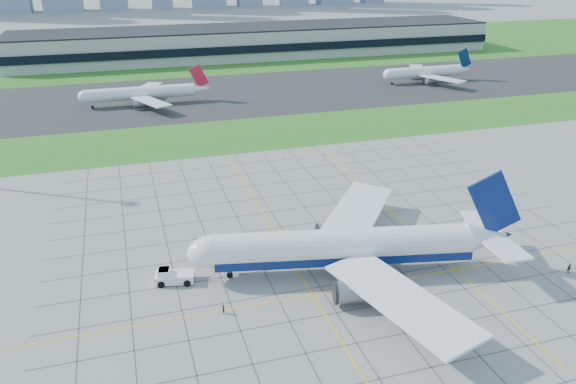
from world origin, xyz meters
name	(u,v)px	position (x,y,z in m)	size (l,w,h in m)	color
ground	(362,280)	(0.00, 0.00, 0.00)	(1400.00, 1400.00, 0.00)	#969691
grass_median	(247,134)	(0.00, 90.00, 0.02)	(700.00, 35.00, 0.04)	#226B1E
asphalt_taxiway	(216,95)	(0.00, 145.00, 0.03)	(700.00, 75.00, 0.04)	#383838
grass_far	(182,52)	(0.00, 255.00, 0.02)	(700.00, 145.00, 0.04)	#226B1E
apron_markings	(341,250)	(0.43, 11.09, 0.02)	(120.00, 130.00, 0.03)	#474744
terminal	(259,41)	(40.00, 229.87, 7.89)	(260.00, 43.00, 15.80)	#B7B7B2
airliner	(346,247)	(-1.94, 3.36, 5.20)	(59.74, 59.93, 19.00)	white
pushback_tug	(173,276)	(-32.39, 9.05, 1.22)	(9.98, 4.55, 2.74)	white
crew_near	(223,309)	(-25.59, -2.72, 0.83)	(0.60, 0.40, 1.66)	black
crew_far	(569,269)	(37.08, -8.99, 0.91)	(0.89, 0.69, 1.83)	black
distant_jet_1	(142,93)	(-29.23, 138.17, 4.49)	(46.17, 42.66, 14.08)	white
distant_jet_2	(426,72)	(93.28, 141.59, 4.49)	(40.88, 42.66, 14.08)	white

